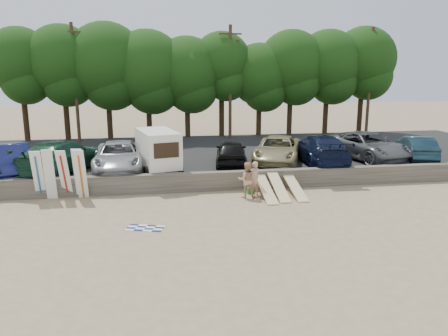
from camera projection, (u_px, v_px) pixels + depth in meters
The scene contains 27 objects.
ground at pixel (246, 206), 20.56m from camera, with size 120.00×120.00×0.00m, color tan.
seawall at pixel (235, 180), 23.34m from camera, with size 44.00×0.50×1.00m, color #6B6356.
parking_lot at pixel (215, 156), 30.59m from camera, with size 44.00×14.50×0.70m, color #282828.
treeline at pixel (198, 65), 35.96m from camera, with size 33.74×6.39×9.30m.
utility_poles at pixel (230, 80), 35.06m from camera, with size 25.80×0.26×9.00m.
box_trailer at pixel (158, 148), 24.37m from camera, with size 2.69×3.90×2.28m.
car_0 at pixel (13, 159), 23.78m from camera, with size 1.70×4.88×1.61m, color #161A4D.
car_1 at pixel (62, 156), 24.32m from camera, with size 2.44×6.00×1.74m, color #163D2A.
car_2 at pixel (119, 156), 24.69m from camera, with size 2.63×5.71×1.59m, color #A2A3A8.
car_3 at pixel (231, 152), 26.01m from camera, with size 1.79×4.44×1.51m, color black.
car_4 at pixel (278, 150), 26.78m from camera, with size 2.59×5.62×1.56m, color tan.
car_5 at pixel (320, 149), 26.61m from camera, with size 2.42×5.95×1.73m, color black.
car_6 at pixel (367, 146), 27.71m from camera, with size 2.81×6.09×1.69m, color #535658.
car_7 at pixel (416, 148), 27.60m from camera, with size 1.59×4.56×1.50m, color #152D3A.
surfboard_upright_0 at pixel (38, 175), 21.24m from camera, with size 0.50×0.06×2.60m, color white.
surfboard_upright_1 at pixel (50, 175), 21.29m from camera, with size 0.50×0.06×2.60m, color white.
surfboard_upright_2 at pixel (64, 174), 21.42m from camera, with size 0.50×0.06×2.60m, color white.
surfboard_upright_3 at pixel (79, 173), 21.52m from camera, with size 0.50×0.06×2.60m, color white.
surfboard_upright_4 at pixel (81, 174), 21.40m from camera, with size 0.50×0.06×2.60m, color white.
surfboard_low_0 at pixel (266, 189), 21.99m from camera, with size 0.56×3.00×0.07m, color beige.
surfboard_low_1 at pixel (278, 186), 22.24m from camera, with size 0.56×3.00×0.07m, color beige.
surfboard_low_2 at pixel (295, 187), 22.42m from camera, with size 0.56×3.00×0.07m, color beige.
beachgoer_a at pixel (254, 179), 22.10m from camera, with size 0.65×0.43×1.78m, color tan.
beachgoer_b at pixel (247, 180), 21.76m from camera, with size 0.89×0.69×1.83m, color tan.
cooler at pixel (250, 190), 22.66m from camera, with size 0.38×0.30×0.32m, color green.
gear_bag at pixel (280, 189), 23.06m from camera, with size 0.30×0.25×0.22m, color orange.
beach_towel at pixel (145, 228), 17.75m from camera, with size 1.50×1.50×0.00m, color white.
Camera 1 is at (-4.11, -19.23, 6.34)m, focal length 35.00 mm.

